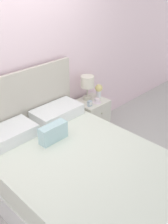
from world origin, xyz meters
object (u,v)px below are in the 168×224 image
at_px(table_lamp, 87,83).
at_px(bed, 76,174).
at_px(nightstand, 91,118).
at_px(alarm_clock, 90,103).
at_px(teacup, 97,101).
at_px(flower_vase, 99,90).

bearing_deg(table_lamp, bed, -141.00).
relative_size(nightstand, alarm_clock, 7.46).
height_order(bed, nightstand, bed).
bearing_deg(alarm_clock, teacup, -0.67).
bearing_deg(flower_vase, nightstand, -179.31).
bearing_deg(flower_vase, bed, -147.64).
relative_size(table_lamp, teacup, 2.93).
distance_m(table_lamp, flower_vase, 0.22).
xyz_separation_m(table_lamp, teacup, (0.03, -0.17, -0.23)).
bearing_deg(alarm_clock, table_lamp, 53.28).
height_order(bed, teacup, bed).
bearing_deg(teacup, bed, -147.84).
relative_size(flower_vase, teacup, 1.69).
bearing_deg(nightstand, alarm_clock, -145.87).
distance_m(nightstand, teacup, 0.34).
distance_m(table_lamp, alarm_clock, 0.30).
xyz_separation_m(nightstand, alarm_clock, (-0.13, -0.09, 0.33)).
bearing_deg(teacup, flower_vase, 33.78).
xyz_separation_m(bed, alarm_clock, (0.91, 0.67, 0.30)).
bearing_deg(flower_vase, alarm_clock, -162.52).
relative_size(teacup, alarm_clock, 1.59).
relative_size(table_lamp, flower_vase, 1.74).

